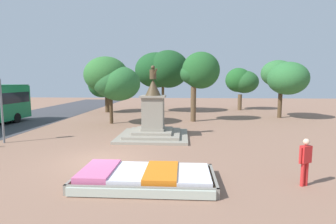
% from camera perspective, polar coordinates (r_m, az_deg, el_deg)
% --- Properties ---
extents(ground_plane, '(90.13, 90.13, 0.00)m').
position_cam_1_polar(ground_plane, '(13.05, -14.12, -10.20)').
color(ground_plane, '#8C6651').
extents(flower_planter, '(5.12, 2.65, 0.54)m').
position_cam_1_polar(flower_planter, '(10.00, -5.23, -13.98)').
color(flower_planter, '#38281C').
rests_on(flower_planter, ground_plane).
extents(statue_monument, '(4.59, 4.59, 4.77)m').
position_cam_1_polar(statue_monument, '(17.54, -3.22, -2.09)').
color(statue_monument, gray).
rests_on(statue_monument, ground_plane).
extents(pedestrian_near_planter, '(0.53, 0.36, 1.74)m').
position_cam_1_polar(pedestrian_near_planter, '(10.70, 27.72, -8.98)').
color(pedestrian_near_planter, red).
rests_on(pedestrian_near_planter, ground_plane).
extents(park_tree_far_left, '(6.44, 5.54, 7.30)m').
position_cam_1_polar(park_tree_far_left, '(31.49, -1.32, 9.19)').
color(park_tree_far_left, brown).
rests_on(park_tree_far_left, ground_plane).
extents(park_tree_behind_statue, '(3.62, 3.05, 6.39)m').
position_cam_1_polar(park_tree_behind_statue, '(24.43, 6.72, 8.67)').
color(park_tree_behind_statue, brown).
rests_on(park_tree_behind_statue, ground_plane).
extents(park_tree_far_right, '(4.25, 3.73, 5.40)m').
position_cam_1_polar(park_tree_far_right, '(35.40, 15.74, 6.47)').
color(park_tree_far_right, brown).
rests_on(park_tree_far_right, ground_plane).
extents(park_tree_street_side, '(3.77, 4.36, 5.02)m').
position_cam_1_polar(park_tree_street_side, '(32.15, -13.37, 5.91)').
color(park_tree_street_side, '#4C3823').
rests_on(park_tree_street_side, ground_plane).
extents(park_tree_mid_canopy, '(4.79, 3.93, 5.81)m').
position_cam_1_polar(park_tree_mid_canopy, '(22.96, -12.04, 6.87)').
color(park_tree_mid_canopy, '#4C3823').
rests_on(park_tree_mid_canopy, ground_plane).
extents(park_tree_distant, '(4.14, 4.86, 5.85)m').
position_cam_1_polar(park_tree_distant, '(28.59, 23.95, 7.04)').
color(park_tree_distant, '#4C3823').
rests_on(park_tree_distant, ground_plane).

